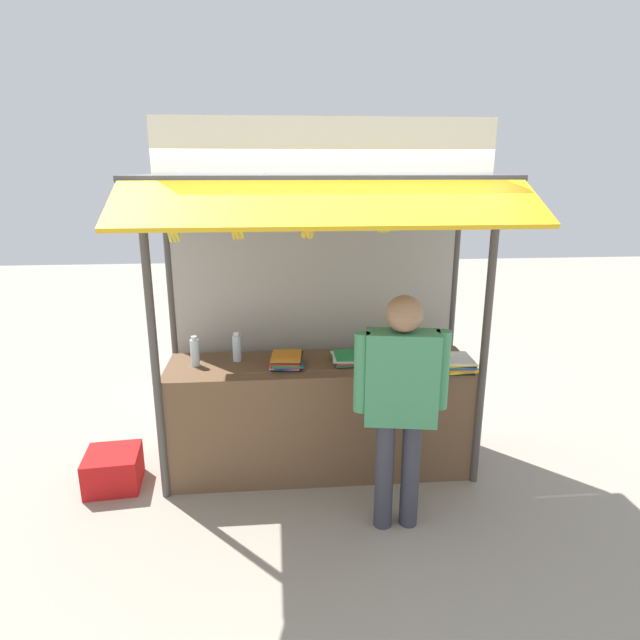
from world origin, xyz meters
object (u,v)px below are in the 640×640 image
(magazine_stack_back_right, at_px, (348,358))
(vendor_person, at_px, (401,393))
(water_bottle_mid_right, at_px, (195,352))
(magazine_stack_back_left, at_px, (456,363))
(banana_bunch_inner_left, at_px, (308,226))
(banana_bunch_leftmost, at_px, (384,223))
(banana_bunch_rightmost, at_px, (173,230))
(water_bottle_right, at_px, (237,347))
(plastic_crate, at_px, (113,469))
(banana_bunch_inner_right, at_px, (237,227))
(magazine_stack_far_right, at_px, (287,360))
(water_bottle_far_left, at_px, (411,347))

(magazine_stack_back_right, distance_m, vendor_person, 0.83)
(water_bottle_mid_right, xyz_separation_m, magazine_stack_back_left, (1.99, -0.24, -0.07))
(banana_bunch_inner_left, relative_size, vendor_person, 0.17)
(banana_bunch_leftmost, xyz_separation_m, banana_bunch_rightmost, (-1.36, -0.00, -0.04))
(water_bottle_right, bearing_deg, plastic_crate, -165.55)
(banana_bunch_inner_left, distance_m, plastic_crate, 2.42)
(magazine_stack_back_right, bearing_deg, banana_bunch_leftmost, -69.21)
(magazine_stack_back_left, bearing_deg, water_bottle_mid_right, 173.20)
(banana_bunch_inner_right, bearing_deg, magazine_stack_far_right, 51.36)
(banana_bunch_rightmost, bearing_deg, water_bottle_mid_right, 88.23)
(water_bottle_mid_right, height_order, banana_bunch_inner_right, banana_bunch_inner_right)
(banana_bunch_rightmost, height_order, plastic_crate, banana_bunch_rightmost)
(banana_bunch_leftmost, relative_size, banana_bunch_rightmost, 0.84)
(magazine_stack_back_right, height_order, banana_bunch_leftmost, banana_bunch_leftmost)
(magazine_stack_back_right, distance_m, magazine_stack_far_right, 0.49)
(water_bottle_right, bearing_deg, water_bottle_far_left, -4.00)
(water_bottle_far_left, xyz_separation_m, plastic_crate, (-2.34, -0.15, -0.88))
(magazine_stack_back_right, relative_size, magazine_stack_far_right, 0.95)
(magazine_stack_back_right, height_order, magazine_stack_back_left, magazine_stack_back_left)
(magazine_stack_far_right, height_order, banana_bunch_inner_left, banana_bunch_inner_left)
(vendor_person, bearing_deg, plastic_crate, 171.94)
(water_bottle_mid_right, bearing_deg, banana_bunch_inner_right, -48.30)
(magazine_stack_far_right, relative_size, banana_bunch_rightmost, 1.11)
(water_bottle_far_left, relative_size, water_bottle_mid_right, 0.94)
(magazine_stack_back_left, bearing_deg, banana_bunch_inner_left, -169.89)
(banana_bunch_inner_left, bearing_deg, magazine_stack_far_right, 111.14)
(banana_bunch_inner_left, bearing_deg, water_bottle_right, 135.87)
(magazine_stack_far_right, bearing_deg, water_bottle_mid_right, 175.47)
(water_bottle_far_left, height_order, banana_bunch_inner_right, banana_bunch_inner_right)
(water_bottle_right, relative_size, magazine_stack_back_left, 0.75)
(banana_bunch_inner_right, bearing_deg, water_bottle_far_left, 18.24)
(water_bottle_mid_right, xyz_separation_m, banana_bunch_rightmost, (-0.01, -0.44, 0.98))
(magazine_stack_far_right, relative_size, banana_bunch_inner_left, 1.16)
(banana_bunch_inner_right, distance_m, banana_bunch_rightmost, 0.41)
(banana_bunch_rightmost, bearing_deg, water_bottle_right, 57.88)
(vendor_person, bearing_deg, banana_bunch_rightmost, 174.66)
(magazine_stack_back_left, xyz_separation_m, plastic_crate, (-2.64, 0.07, -0.82))
(magazine_stack_back_left, bearing_deg, magazine_stack_far_right, 171.96)
(magazine_stack_back_right, distance_m, magazine_stack_back_left, 0.83)
(water_bottle_right, xyz_separation_m, vendor_person, (1.11, -0.90, -0.04))
(water_bottle_right, height_order, banana_bunch_inner_left, banana_bunch_inner_left)
(water_bottle_far_left, bearing_deg, vendor_person, -108.40)
(magazine_stack_back_left, distance_m, banana_bunch_inner_left, 1.57)
(water_bottle_far_left, distance_m, vendor_person, 0.85)
(banana_bunch_inner_right, relative_size, vendor_person, 0.17)
(water_bottle_far_left, bearing_deg, magazine_stack_far_right, -177.66)
(water_bottle_far_left, distance_m, banana_bunch_inner_left, 1.37)
(magazine_stack_back_left, xyz_separation_m, vendor_person, (-0.56, -0.58, 0.03))
(banana_bunch_leftmost, bearing_deg, magazine_stack_back_right, 110.79)
(banana_bunch_leftmost, xyz_separation_m, plastic_crate, (-2.00, 0.27, -1.90))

